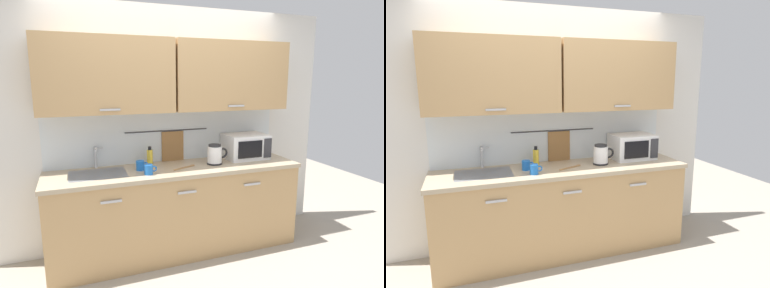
{
  "view_description": "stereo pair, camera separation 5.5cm",
  "coord_description": "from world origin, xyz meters",
  "views": [
    {
      "loc": [
        -0.94,
        -2.7,
        1.76
      ],
      "look_at": [
        0.17,
        0.33,
        1.12
      ],
      "focal_mm": 30.33,
      "sensor_mm": 36.0,
      "label": 1
    },
    {
      "loc": [
        -0.89,
        -2.72,
        1.76
      ],
      "look_at": [
        0.17,
        0.33,
        1.12
      ],
      "focal_mm": 30.33,
      "sensor_mm": 36.0,
      "label": 2
    }
  ],
  "objects": [
    {
      "name": "ground",
      "position": [
        0.0,
        0.0,
        0.0
      ],
      "size": [
        8.0,
        8.0,
        0.0
      ],
      "primitive_type": "plane",
      "color": "#9E9384"
    },
    {
      "name": "counter_unit",
      "position": [
        -0.01,
        0.3,
        0.46
      ],
      "size": [
        2.53,
        0.64,
        0.9
      ],
      "color": "tan",
      "rests_on": "ground"
    },
    {
      "name": "back_wall_assembly",
      "position": [
        0.0,
        0.53,
        1.52
      ],
      "size": [
        3.7,
        0.41,
        2.5
      ],
      "color": "silver",
      "rests_on": "ground"
    },
    {
      "name": "sink_faucet",
      "position": [
        -0.76,
        0.53,
        1.04
      ],
      "size": [
        0.09,
        0.17,
        0.22
      ],
      "color": "#B2B5BA",
      "rests_on": "counter_unit"
    },
    {
      "name": "microwave",
      "position": [
        0.84,
        0.41,
        1.04
      ],
      "size": [
        0.46,
        0.35,
        0.27
      ],
      "color": "white",
      "rests_on": "counter_unit"
    },
    {
      "name": "electric_kettle",
      "position": [
        0.41,
        0.28,
        1.0
      ],
      "size": [
        0.23,
        0.16,
        0.21
      ],
      "color": "black",
      "rests_on": "counter_unit"
    },
    {
      "name": "dish_soap_bottle",
      "position": [
        -0.24,
        0.47,
        0.99
      ],
      "size": [
        0.06,
        0.06,
        0.2
      ],
      "color": "yellow",
      "rests_on": "counter_unit"
    },
    {
      "name": "mug_near_sink",
      "position": [
        -0.36,
        0.32,
        0.95
      ],
      "size": [
        0.12,
        0.08,
        0.09
      ],
      "color": "blue",
      "rests_on": "counter_unit"
    },
    {
      "name": "mug_by_kettle",
      "position": [
        -0.32,
        0.15,
        0.95
      ],
      "size": [
        0.12,
        0.08,
        0.09
      ],
      "color": "blue",
      "rests_on": "counter_unit"
    },
    {
      "name": "wooden_spoon",
      "position": [
        0.09,
        0.26,
        0.91
      ],
      "size": [
        0.26,
        0.14,
        0.01
      ],
      "color": "#9E7042",
      "rests_on": "counter_unit"
    }
  ]
}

